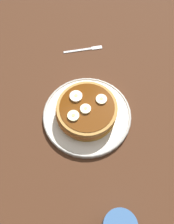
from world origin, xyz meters
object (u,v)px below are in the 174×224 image
Objects in this scene: pancake_stack at (86,112)px; fork at (85,49)px; banana_slice_3 at (73,116)px; banana_slice_1 at (101,99)px; banana_slice_2 at (76,96)px; banana_slice_0 at (86,109)px; plate at (87,115)px.

fork is at bearing 151.70° from pancake_stack.
banana_slice_1 is at bearing 95.54° from banana_slice_3.
banana_slice_1 is (-0.35, 4.87, 2.59)cm from pancake_stack.
banana_slice_2 and banana_slice_3 have the same top height.
banana_slice_2 is at bearing -125.76° from banana_slice_1.
banana_slice_1 reaches higher than pancake_stack.
banana_slice_0 is 0.96× the size of banana_slice_1.
banana_slice_3 is 28.61cm from fork.
plate is 8.34× the size of banana_slice_1.
pancake_stack is 5.18cm from banana_slice_2.
banana_slice_3 is (0.87, -9.00, 0.02)cm from banana_slice_1.
banana_slice_2 is 5.97cm from banana_slice_3.
pancake_stack is 5.53cm from banana_slice_1.
fork is (-22.62, 12.36, -5.99)cm from banana_slice_0.
banana_slice_3 is (0.74, -4.52, 5.43)cm from plate.
fork is at bearing 144.54° from banana_slice_2.
banana_slice_3 is at bearing -82.81° from pancake_stack.
banana_slice_1 is 0.87× the size of banana_slice_2.
banana_slice_2 is 22.81cm from fork.
pancake_stack is 4.86× the size of banana_slice_2.
plate is at bearing 119.50° from pancake_stack.
banana_slice_1 is 23.86cm from fork.
banana_slice_0 is 0.23× the size of fork.
pancake_stack is at bearing -28.30° from fork.
plate is 1.49× the size of pancake_stack.
fork is (-17.92, 12.77, -6.00)cm from banana_slice_2.
plate is 6.96cm from banana_slice_2.
banana_slice_0 is (0.30, -0.34, 2.62)cm from pancake_stack.
plate is at bearing -27.76° from fork.
banana_slice_0 reaches higher than plate.
banana_slice_3 is (4.92, -3.39, -0.02)cm from banana_slice_2.
banana_slice_0 is 0.83× the size of banana_slice_2.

